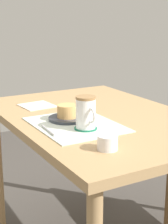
{
  "coord_description": "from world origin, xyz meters",
  "views": [
    {
      "loc": [
        1.37,
        -0.85,
        1.21
      ],
      "look_at": [
        0.08,
        -0.12,
        0.8
      ],
      "focal_mm": 60.0,
      "sensor_mm": 36.0,
      "label": 1
    }
  ],
  "objects": [
    {
      "name": "coffee_coaster",
      "position": [
        0.15,
        -0.16,
        0.76
      ],
      "size": [
        0.09,
        0.09,
        0.0
      ],
      "primitive_type": "cylinder",
      "color": "#196B4C",
      "rests_on": "placemat"
    },
    {
      "name": "teaspoon",
      "position": [
        0.11,
        -0.3,
        0.76
      ],
      "size": [
        0.13,
        0.02,
        0.01
      ],
      "primitive_type": "cylinder",
      "rotation": [
        0.0,
        1.57,
        -0.06
      ],
      "color": "silver",
      "rests_on": "placemat"
    },
    {
      "name": "placemat",
      "position": [
        0.08,
        -0.16,
        0.75
      ],
      "size": [
        0.39,
        0.32,
        0.0
      ],
      "primitive_type": "cube",
      "color": "silver",
      "rests_on": "dining_table"
    },
    {
      "name": "coffee_mug",
      "position": [
        0.16,
        -0.16,
        0.82
      ],
      "size": [
        0.11,
        0.08,
        0.13
      ],
      "color": "white",
      "rests_on": "coffee_coaster"
    },
    {
      "name": "pastry_plate",
      "position": [
        0.01,
        -0.16,
        0.76
      ],
      "size": [
        0.16,
        0.16,
        0.01
      ],
      "primitive_type": "cylinder",
      "color": "#333842",
      "rests_on": "placemat"
    },
    {
      "name": "sugar_bowl",
      "position": [
        0.38,
        -0.2,
        0.78
      ],
      "size": [
        0.07,
        0.07,
        0.05
      ],
      "primitive_type": "cylinder",
      "color": "white",
      "rests_on": "dining_table"
    },
    {
      "name": "pastry",
      "position": [
        0.01,
        -0.16,
        0.79
      ],
      "size": [
        0.09,
        0.09,
        0.05
      ],
      "primitive_type": "cylinder",
      "color": "#E0A860",
      "rests_on": "pastry_plate"
    },
    {
      "name": "dining_table",
      "position": [
        0.0,
        0.0,
        0.66
      ],
      "size": [
        1.13,
        0.77,
        0.75
      ],
      "color": "tan",
      "rests_on": "ground_plane"
    },
    {
      "name": "paper_napkin",
      "position": [
        -0.29,
        -0.18,
        0.75
      ],
      "size": [
        0.16,
        0.16,
        0.0
      ],
      "primitive_type": "cube",
      "rotation": [
        0.0,
        0.0,
        0.08
      ],
      "color": "silver",
      "rests_on": "dining_table"
    }
  ]
}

